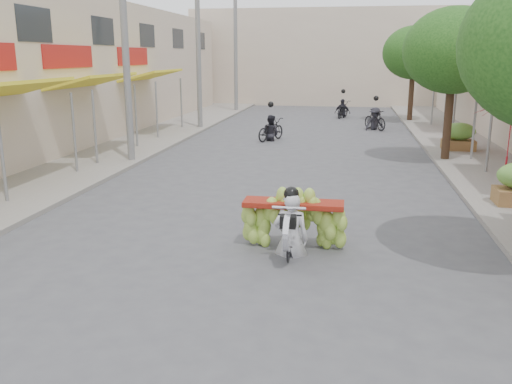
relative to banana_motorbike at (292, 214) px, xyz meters
name	(u,v)px	position (x,y,z in m)	size (l,w,h in m)	color
ground	(171,364)	(-1.03, -4.15, -0.74)	(120.00, 120.00, 0.00)	#4D4D52
sidewalk_left	(123,146)	(-8.03, 10.85, -0.68)	(4.00, 60.00, 0.12)	gray
sidewalk_right	(486,156)	(5.97, 10.85, -0.68)	(4.00, 60.00, 0.12)	gray
far_building	(325,57)	(-1.03, 33.85, 2.76)	(20.00, 6.00, 7.00)	beige
utility_pole_mid	(125,43)	(-6.43, 7.85, 3.28)	(0.60, 0.24, 8.00)	slate
utility_pole_far	(198,47)	(-6.43, 16.85, 3.28)	(0.60, 0.24, 8.00)	slate
utility_pole_back	(236,49)	(-6.43, 25.85, 3.28)	(0.60, 0.24, 8.00)	slate
street_tree_mid	(454,51)	(4.37, 9.85, 3.04)	(3.40, 3.40, 5.25)	#3A2719
street_tree_far	(414,53)	(4.37, 21.85, 3.04)	(3.40, 3.40, 5.25)	#3A2719
produce_crate_far	(459,134)	(5.17, 11.85, -0.03)	(1.20, 0.88, 1.16)	brown
banana_motorbike	(292,214)	(0.00, 0.00, 0.00)	(2.20, 1.77, 2.23)	black
pedestrian	(457,126)	(5.26, 12.82, 0.17)	(0.91, 0.79, 1.59)	silver
bg_motorbike_a	(271,124)	(-2.37, 13.72, -0.01)	(1.33, 1.84, 1.95)	black
bg_motorbike_b	(375,113)	(2.29, 18.07, 0.09)	(1.39, 1.75, 1.95)	black
bg_motorbike_c	(343,105)	(0.62, 23.35, 0.03)	(1.11, 1.87, 1.95)	black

